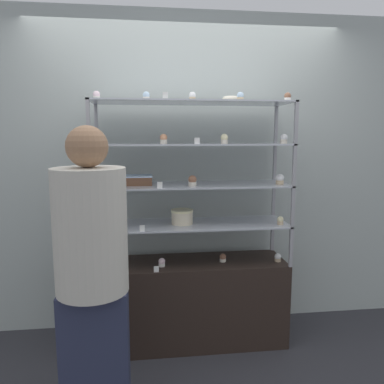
# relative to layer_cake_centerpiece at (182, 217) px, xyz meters

# --- Properties ---
(ground_plane) EXTENTS (20.00, 20.00, 0.00)m
(ground_plane) POSITION_rel_layer_cake_centerpiece_xyz_m (0.08, 0.01, -1.01)
(ground_plane) COLOR #2D2D33
(back_wall) EXTENTS (8.00, 0.05, 2.60)m
(back_wall) POSITION_rel_layer_cake_centerpiece_xyz_m (0.08, 0.37, 0.29)
(back_wall) COLOR #A8B2AD
(back_wall) RESTS_ON ground_plane
(display_base) EXTENTS (1.44, 0.43, 0.66)m
(display_base) POSITION_rel_layer_cake_centerpiece_xyz_m (0.08, 0.01, -0.68)
(display_base) COLOR black
(display_base) RESTS_ON ground_plane
(display_riser_lower) EXTENTS (1.44, 0.43, 0.30)m
(display_riser_lower) POSITION_rel_layer_cake_centerpiece_xyz_m (0.08, 0.01, -0.07)
(display_riser_lower) COLOR #99999E
(display_riser_lower) RESTS_ON display_base
(display_riser_middle) EXTENTS (1.44, 0.43, 0.30)m
(display_riser_middle) POSITION_rel_layer_cake_centerpiece_xyz_m (0.08, 0.01, 0.23)
(display_riser_middle) COLOR #99999E
(display_riser_middle) RESTS_ON display_riser_lower
(display_riser_upper) EXTENTS (1.44, 0.43, 0.30)m
(display_riser_upper) POSITION_rel_layer_cake_centerpiece_xyz_m (0.08, 0.01, 0.53)
(display_riser_upper) COLOR #99999E
(display_riser_upper) RESTS_ON display_riser_middle
(display_riser_top) EXTENTS (1.44, 0.43, 0.30)m
(display_riser_top) POSITION_rel_layer_cake_centerpiece_xyz_m (0.08, 0.01, 0.83)
(display_riser_top) COLOR #99999E
(display_riser_top) RESTS_ON display_riser_upper
(layer_cake_centerpiece) EXTENTS (0.17, 0.17, 0.11)m
(layer_cake_centerpiece) POSITION_rel_layer_cake_centerpiece_xyz_m (0.00, 0.00, 0.00)
(layer_cake_centerpiece) COLOR beige
(layer_cake_centerpiece) RESTS_ON display_riser_lower
(sheet_cake_frosted) EXTENTS (0.25, 0.18, 0.07)m
(sheet_cake_frosted) POSITION_rel_layer_cake_centerpiece_xyz_m (-0.34, 0.02, 0.28)
(sheet_cake_frosted) COLOR brown
(sheet_cake_frosted) RESTS_ON display_riser_middle
(cupcake_0) EXTENTS (0.05, 0.05, 0.06)m
(cupcake_0) POSITION_rel_layer_cake_centerpiece_xyz_m (-0.59, -0.10, -0.33)
(cupcake_0) COLOR #CCB28C
(cupcake_0) RESTS_ON display_base
(cupcake_1) EXTENTS (0.05, 0.05, 0.06)m
(cupcake_1) POSITION_rel_layer_cake_centerpiece_xyz_m (-0.16, -0.07, -0.33)
(cupcake_1) COLOR white
(cupcake_1) RESTS_ON display_base
(cupcake_2) EXTENTS (0.05, 0.05, 0.06)m
(cupcake_2) POSITION_rel_layer_cake_centerpiece_xyz_m (0.31, -0.03, -0.33)
(cupcake_2) COLOR beige
(cupcake_2) RESTS_ON display_base
(cupcake_3) EXTENTS (0.05, 0.05, 0.06)m
(cupcake_3) POSITION_rel_layer_cake_centerpiece_xyz_m (0.73, -0.07, -0.33)
(cupcake_3) COLOR #CCB28C
(cupcake_3) RESTS_ON display_base
(price_tag_0) EXTENTS (0.04, 0.00, 0.04)m
(price_tag_0) POSITION_rel_layer_cake_centerpiece_xyz_m (-0.20, -0.19, -0.33)
(price_tag_0) COLOR white
(price_tag_0) RESTS_ON display_base
(cupcake_4) EXTENTS (0.05, 0.05, 0.06)m
(cupcake_4) POSITION_rel_layer_cake_centerpiece_xyz_m (-0.59, -0.06, -0.02)
(cupcake_4) COLOR #CCB28C
(cupcake_4) RESTS_ON display_riser_lower
(cupcake_5) EXTENTS (0.05, 0.05, 0.06)m
(cupcake_5) POSITION_rel_layer_cake_centerpiece_xyz_m (0.73, -0.11, -0.02)
(cupcake_5) COLOR #CCB28C
(cupcake_5) RESTS_ON display_riser_lower
(price_tag_1) EXTENTS (0.04, 0.00, 0.04)m
(price_tag_1) POSITION_rel_layer_cake_centerpiece_xyz_m (-0.30, -0.19, -0.03)
(price_tag_1) COLOR white
(price_tag_1) RESTS_ON display_riser_lower
(cupcake_6) EXTENTS (0.06, 0.06, 0.08)m
(cupcake_6) POSITION_rel_layer_cake_centerpiece_xyz_m (-0.57, -0.06, 0.28)
(cupcake_6) COLOR beige
(cupcake_6) RESTS_ON display_riser_middle
(cupcake_7) EXTENTS (0.06, 0.06, 0.08)m
(cupcake_7) POSITION_rel_layer_cake_centerpiece_xyz_m (0.07, -0.10, 0.28)
(cupcake_7) COLOR beige
(cupcake_7) RESTS_ON display_riser_middle
(cupcake_8) EXTENTS (0.06, 0.06, 0.08)m
(cupcake_8) POSITION_rel_layer_cake_centerpiece_xyz_m (0.72, -0.08, 0.28)
(cupcake_8) COLOR #CCB28C
(cupcake_8) RESTS_ON display_riser_middle
(price_tag_2) EXTENTS (0.04, 0.00, 0.04)m
(price_tag_2) POSITION_rel_layer_cake_centerpiece_xyz_m (-0.17, -0.19, 0.27)
(price_tag_2) COLOR white
(price_tag_2) RESTS_ON display_riser_middle
(cupcake_9) EXTENTS (0.05, 0.05, 0.07)m
(cupcake_9) POSITION_rel_layer_cake_centerpiece_xyz_m (-0.57, -0.10, 0.58)
(cupcake_9) COLOR white
(cupcake_9) RESTS_ON display_riser_upper
(cupcake_10) EXTENTS (0.05, 0.05, 0.07)m
(cupcake_10) POSITION_rel_layer_cake_centerpiece_xyz_m (-0.14, -0.07, 0.58)
(cupcake_10) COLOR beige
(cupcake_10) RESTS_ON display_riser_upper
(cupcake_11) EXTENTS (0.05, 0.05, 0.07)m
(cupcake_11) POSITION_rel_layer_cake_centerpiece_xyz_m (0.29, -0.11, 0.58)
(cupcake_11) COLOR beige
(cupcake_11) RESTS_ON display_riser_upper
(cupcake_12) EXTENTS (0.05, 0.05, 0.07)m
(cupcake_12) POSITION_rel_layer_cake_centerpiece_xyz_m (0.74, -0.10, 0.58)
(cupcake_12) COLOR beige
(cupcake_12) RESTS_ON display_riser_upper
(price_tag_3) EXTENTS (0.04, 0.00, 0.04)m
(price_tag_3) POSITION_rel_layer_cake_centerpiece_xyz_m (0.09, -0.19, 0.57)
(price_tag_3) COLOR white
(price_tag_3) RESTS_ON display_riser_upper
(cupcake_13) EXTENTS (0.05, 0.05, 0.06)m
(cupcake_13) POSITION_rel_layer_cake_centerpiece_xyz_m (-0.59, -0.03, 0.88)
(cupcake_13) COLOR white
(cupcake_13) RESTS_ON display_riser_top
(cupcake_14) EXTENTS (0.05, 0.05, 0.06)m
(cupcake_14) POSITION_rel_layer_cake_centerpiece_xyz_m (-0.25, -0.04, 0.88)
(cupcake_14) COLOR white
(cupcake_14) RESTS_ON display_riser_top
(cupcake_15) EXTENTS (0.05, 0.05, 0.06)m
(cupcake_15) POSITION_rel_layer_cake_centerpiece_xyz_m (0.07, -0.06, 0.88)
(cupcake_15) COLOR #CCB28C
(cupcake_15) RESTS_ON display_riser_top
(cupcake_16) EXTENTS (0.05, 0.05, 0.06)m
(cupcake_16) POSITION_rel_layer_cake_centerpiece_xyz_m (0.41, -0.09, 0.88)
(cupcake_16) COLOR #CCB28C
(cupcake_16) RESTS_ON display_riser_top
(cupcake_17) EXTENTS (0.05, 0.05, 0.06)m
(cupcake_17) POSITION_rel_layer_cake_centerpiece_xyz_m (0.75, -0.10, 0.88)
(cupcake_17) COLOR white
(cupcake_17) RESTS_ON display_riser_top
(price_tag_4) EXTENTS (0.04, 0.00, 0.04)m
(price_tag_4) POSITION_rel_layer_cake_centerpiece_xyz_m (-0.13, -0.19, 0.87)
(price_tag_4) COLOR white
(price_tag_4) RESTS_ON display_riser_top
(donut_glazed) EXTENTS (0.13, 0.13, 0.04)m
(donut_glazed) POSITION_rel_layer_cake_centerpiece_xyz_m (0.36, 0.01, 0.87)
(donut_glazed) COLOR #EFE5CC
(donut_glazed) RESTS_ON display_riser_top
(customer_figure) EXTENTS (0.39, 0.39, 1.67)m
(customer_figure) POSITION_rel_layer_cake_centerpiece_xyz_m (-0.56, -0.75, -0.12)
(customer_figure) COLOR #282D47
(customer_figure) RESTS_ON ground_plane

